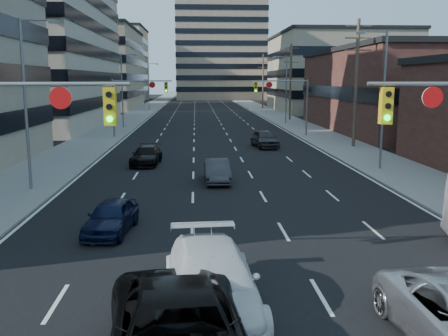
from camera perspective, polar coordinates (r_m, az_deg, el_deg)
name	(u,v)px	position (r m, az deg, el deg)	size (l,w,h in m)	color
road_surface	(201,102)	(136.89, -2.59, 7.58)	(18.00, 300.00, 0.02)	black
sidewalk_left	(159,102)	(137.24, -7.44, 7.54)	(5.00, 300.00, 0.15)	slate
sidewalk_right	(244,101)	(137.51, 2.25, 7.62)	(5.00, 300.00, 0.15)	slate
office_left_far	(87,69)	(109.10, -15.37, 10.80)	(20.00, 30.00, 16.00)	gray
storefront_right_mid	(418,92)	(62.29, 21.25, 8.08)	(20.00, 30.00, 9.00)	#472119
office_right_far	(336,74)	(98.43, 12.65, 10.45)	(22.00, 28.00, 14.00)	gray
apartment_tower	(220,2)	(158.63, -0.49, 18.43)	(26.00, 26.00, 58.00)	gray
bg_block_left	(103,65)	(149.17, -13.71, 11.35)	(24.00, 24.00, 20.00)	#ADA089
bg_block_right	(318,79)	(140.83, 10.72, 9.92)	(22.00, 22.00, 12.00)	gray
signal_far_left	(136,96)	(52.13, -10.03, 8.13)	(6.09, 0.33, 6.00)	slate
signal_far_right	(285,96)	(52.61, 7.00, 8.22)	(6.09, 0.33, 6.00)	slate
utility_pole_block	(356,81)	(44.93, 14.87, 9.55)	(2.20, 0.28, 11.00)	#4C3D2D
utility_pole_midblock	(291,81)	(74.06, 7.61, 9.86)	(2.20, 0.28, 11.00)	#4C3D2D
utility_pole_distant	(263,80)	(103.68, 4.47, 9.95)	(2.20, 0.28, 11.00)	#4C3D2D
streetlight_left_near	(28,97)	(28.16, -21.50, 7.60)	(2.03, 0.22, 9.00)	slate
streetlight_left_mid	(123,87)	(62.38, -11.43, 9.07)	(2.03, 0.22, 9.00)	slate
streetlight_left_far	(149,84)	(97.15, -8.52, 9.44)	(2.03, 0.22, 9.00)	slate
streetlight_right_near	(381,93)	(33.94, 17.55, 8.14)	(2.03, 0.22, 9.00)	slate
streetlight_right_far	(285,86)	(67.83, 6.99, 9.26)	(2.03, 0.22, 9.00)	slate
white_van	(211,281)	(13.13, -1.45, -12.77)	(2.32, 5.70, 1.65)	silver
sedan_blue	(111,217)	(20.03, -12.77, -5.44)	(1.54, 3.83, 1.31)	black
sedan_grey_center	(217,171)	(29.11, -0.82, -0.34)	(1.41, 4.03, 1.33)	#303033
sedan_black_far	(146,156)	(35.51, -8.86, 1.41)	(1.83, 4.51, 1.31)	black
sedan_grey_right	(265,139)	(44.27, 4.67, 3.37)	(1.85, 4.60, 1.57)	#2D2D2F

